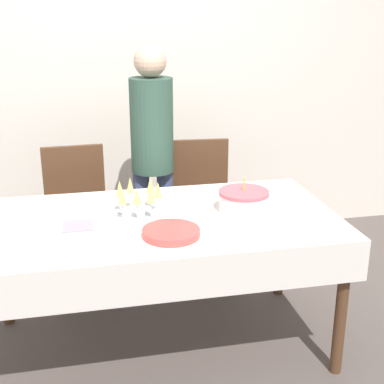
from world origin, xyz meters
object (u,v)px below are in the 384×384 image
(birthday_cake, at_px, (244,201))
(dining_chair_far_left, at_px, (77,214))
(dining_chair_far_right, at_px, (201,204))
(plate_stack_dessert, at_px, (170,214))
(person_standing, at_px, (152,144))
(champagne_tray, at_px, (139,199))
(plate_stack_main, at_px, (171,233))

(birthday_cake, bearing_deg, dining_chair_far_left, 137.16)
(dining_chair_far_right, distance_m, plate_stack_dessert, 0.92)
(birthday_cake, relative_size, person_standing, 0.17)
(dining_chair_far_right, height_order, birthday_cake, birthday_cake)
(champagne_tray, bearing_deg, dining_chair_far_right, 56.08)
(dining_chair_far_right, distance_m, birthday_cake, 0.87)
(plate_stack_dessert, bearing_deg, champagne_tray, 160.59)
(champagne_tray, relative_size, plate_stack_main, 1.07)
(dining_chair_far_right, height_order, plate_stack_dessert, dining_chair_far_right)
(dining_chair_far_right, relative_size, plate_stack_main, 3.44)
(dining_chair_far_right, height_order, plate_stack_main, dining_chair_far_right)
(champagne_tray, height_order, person_standing, person_standing)
(plate_stack_main, xyz_separation_m, plate_stack_dessert, (0.04, 0.25, -0.00))
(dining_chair_far_left, height_order, plate_stack_main, dining_chair_far_left)
(champagne_tray, height_order, plate_stack_dessert, champagne_tray)
(birthday_cake, bearing_deg, person_standing, 113.48)
(birthday_cake, bearing_deg, plate_stack_main, -151.01)
(dining_chair_far_right, bearing_deg, birthday_cake, -87.01)
(plate_stack_dessert, bearing_deg, dining_chair_far_right, 66.27)
(dining_chair_far_left, relative_size, champagne_tray, 3.22)
(dining_chair_far_left, relative_size, dining_chair_far_right, 1.00)
(plate_stack_main, distance_m, plate_stack_dessert, 0.25)
(dining_chair_far_right, bearing_deg, champagne_tray, -123.92)
(birthday_cake, xyz_separation_m, champagne_tray, (-0.55, 0.06, 0.03))
(dining_chair_far_right, xyz_separation_m, plate_stack_main, (-0.39, -1.06, 0.27))
(dining_chair_far_left, distance_m, person_standing, 0.67)
(dining_chair_far_right, relative_size, person_standing, 0.60)
(dining_chair_far_right, bearing_deg, dining_chair_far_left, 179.99)
(champagne_tray, relative_size, plate_stack_dessert, 1.50)
(plate_stack_main, distance_m, person_standing, 1.10)
(dining_chair_far_left, distance_m, birthday_cake, 1.24)
(champagne_tray, xyz_separation_m, plate_stack_dessert, (0.15, -0.05, -0.08))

